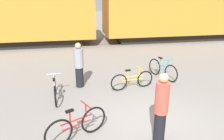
{
  "coord_description": "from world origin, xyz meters",
  "views": [
    {
      "loc": [
        -2.05,
        -4.88,
        3.48
      ],
      "look_at": [
        -0.81,
        1.71,
        1.1
      ],
      "focal_mm": 35.0,
      "sensor_mm": 36.0,
      "label": 1
    }
  ],
  "objects_px": {
    "bicycle_maroon": "(77,126)",
    "person_in_red": "(161,109)",
    "freight_train": "(99,3)",
    "bicycle_silver": "(55,89)",
    "person_in_grey": "(79,65)",
    "bicycle_yellow": "(132,80)",
    "bicycle_teal": "(163,69)"
  },
  "relations": [
    {
      "from": "freight_train",
      "to": "person_in_grey",
      "type": "height_order",
      "value": "freight_train"
    },
    {
      "from": "freight_train",
      "to": "bicycle_yellow",
      "type": "xyz_separation_m",
      "value": [
        0.12,
        -8.44,
        -2.42
      ]
    },
    {
      "from": "freight_train",
      "to": "bicycle_maroon",
      "type": "distance_m",
      "value": 11.58
    },
    {
      "from": "freight_train",
      "to": "bicycle_teal",
      "type": "distance_m",
      "value": 8.14
    },
    {
      "from": "bicycle_maroon",
      "to": "person_in_red",
      "type": "xyz_separation_m",
      "value": [
        1.95,
        -0.51,
        0.54
      ]
    },
    {
      "from": "freight_train",
      "to": "bicycle_teal",
      "type": "xyz_separation_m",
      "value": [
        1.7,
        -7.59,
        -2.39
      ]
    },
    {
      "from": "bicycle_yellow",
      "to": "person_in_red",
      "type": "bearing_deg",
      "value": -94.0
    },
    {
      "from": "bicycle_silver",
      "to": "bicycle_maroon",
      "type": "height_order",
      "value": "bicycle_maroon"
    },
    {
      "from": "bicycle_teal",
      "to": "person_in_grey",
      "type": "height_order",
      "value": "person_in_grey"
    },
    {
      "from": "bicycle_teal",
      "to": "bicycle_maroon",
      "type": "bearing_deg",
      "value": -136.57
    },
    {
      "from": "freight_train",
      "to": "bicycle_maroon",
      "type": "relative_size",
      "value": 15.81
    },
    {
      "from": "bicycle_teal",
      "to": "person_in_red",
      "type": "xyz_separation_m",
      "value": [
        -1.8,
        -4.05,
        0.54
      ]
    },
    {
      "from": "bicycle_silver",
      "to": "bicycle_yellow",
      "type": "height_order",
      "value": "bicycle_silver"
    },
    {
      "from": "bicycle_maroon",
      "to": "person_in_red",
      "type": "distance_m",
      "value": 2.08
    },
    {
      "from": "bicycle_yellow",
      "to": "person_in_red",
      "type": "distance_m",
      "value": 3.27
    },
    {
      "from": "bicycle_silver",
      "to": "bicycle_maroon",
      "type": "relative_size",
      "value": 1.09
    },
    {
      "from": "bicycle_silver",
      "to": "person_in_grey",
      "type": "height_order",
      "value": "person_in_grey"
    },
    {
      "from": "bicycle_maroon",
      "to": "person_in_red",
      "type": "height_order",
      "value": "person_in_red"
    },
    {
      "from": "bicycle_silver",
      "to": "bicycle_yellow",
      "type": "xyz_separation_m",
      "value": [
        2.83,
        0.36,
        -0.01
      ]
    },
    {
      "from": "person_in_red",
      "to": "person_in_grey",
      "type": "bearing_deg",
      "value": 13.82
    },
    {
      "from": "person_in_red",
      "to": "bicycle_yellow",
      "type": "bearing_deg",
      "value": -14.74
    },
    {
      "from": "bicycle_teal",
      "to": "bicycle_silver",
      "type": "xyz_separation_m",
      "value": [
        -4.41,
        -1.21,
        -0.02
      ]
    },
    {
      "from": "bicycle_teal",
      "to": "person_in_red",
      "type": "bearing_deg",
      "value": -113.95
    },
    {
      "from": "bicycle_yellow",
      "to": "bicycle_maroon",
      "type": "bearing_deg",
      "value": -128.75
    },
    {
      "from": "bicycle_silver",
      "to": "freight_train",
      "type": "bearing_deg",
      "value": 72.89
    },
    {
      "from": "bicycle_yellow",
      "to": "person_in_red",
      "type": "xyz_separation_m",
      "value": [
        -0.22,
        -3.21,
        0.57
      ]
    },
    {
      "from": "bicycle_maroon",
      "to": "bicycle_yellow",
      "type": "bearing_deg",
      "value": 51.25
    },
    {
      "from": "freight_train",
      "to": "person_in_grey",
      "type": "relative_size",
      "value": 13.93
    },
    {
      "from": "freight_train",
      "to": "person_in_red",
      "type": "bearing_deg",
      "value": -90.49
    },
    {
      "from": "bicycle_teal",
      "to": "person_in_grey",
      "type": "bearing_deg",
      "value": -175.66
    },
    {
      "from": "bicycle_teal",
      "to": "bicycle_silver",
      "type": "height_order",
      "value": "bicycle_teal"
    },
    {
      "from": "person_in_grey",
      "to": "person_in_red",
      "type": "xyz_separation_m",
      "value": [
        1.73,
        -3.79,
        0.05
      ]
    }
  ]
}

